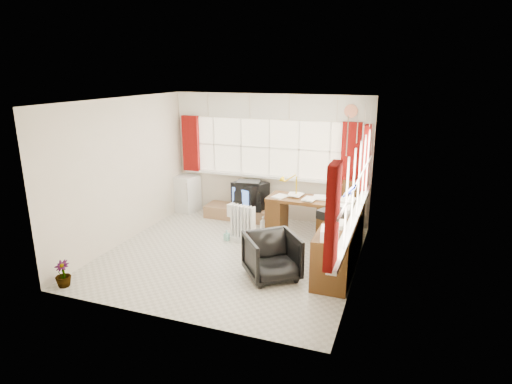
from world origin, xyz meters
TOP-DOWN VIEW (x-y plane):
  - ground at (0.00, 0.00)m, footprint 4.00×4.00m
  - room_walls at (0.00, 0.00)m, footprint 4.00×4.00m
  - window_back at (0.00, 1.94)m, footprint 3.70×0.12m
  - window_right at (1.94, 0.00)m, footprint 0.12×3.70m
  - curtains at (0.92, 0.93)m, footprint 3.83×3.83m
  - overhead_cabinets at (0.98, 0.98)m, footprint 3.98×3.98m
  - desk at (0.86, 1.26)m, footprint 1.25×0.64m
  - desk_lamp at (0.73, 1.35)m, footprint 0.17×0.15m
  - task_chair at (1.67, 1.57)m, footprint 0.56×0.57m
  - office_chair at (0.87, -0.53)m, footprint 1.01×1.02m
  - radiator at (-0.02, 0.58)m, footprint 0.47×0.25m
  - credenza at (1.73, 0.20)m, footprint 0.50×2.00m
  - file_tray at (1.57, 0.26)m, footprint 0.45×0.49m
  - tv_bench at (-0.55, 1.72)m, footprint 1.40×0.50m
  - crt_tv at (-0.31, 1.71)m, footprint 0.75×0.73m
  - hifi_stack at (-0.31, 1.61)m, footprint 0.61×0.45m
  - mini_fridge at (-1.80, 1.80)m, footprint 0.53×0.54m
  - spray_bottle_a at (0.16, 1.13)m, footprint 0.12×0.12m
  - spray_bottle_b at (-0.32, 0.55)m, footprint 0.11×0.11m
  - flower_vase at (-1.80, -1.78)m, footprint 0.23×0.23m

SIDE VIEW (x-z plane):
  - ground at x=0.00m, z-range 0.00..0.00m
  - spray_bottle_b at x=-0.32m, z-range 0.00..0.19m
  - tv_bench at x=-0.55m, z-range 0.00..0.25m
  - spray_bottle_a at x=0.16m, z-range 0.00..0.31m
  - flower_vase at x=-1.80m, z-range 0.00..0.38m
  - radiator at x=-0.02m, z-range -0.06..0.61m
  - office_chair at x=0.87m, z-range 0.00..0.67m
  - mini_fridge at x=-1.80m, z-range 0.00..0.77m
  - credenza at x=1.73m, z-range -0.03..0.82m
  - desk at x=0.86m, z-range 0.02..0.77m
  - crt_tv at x=-0.31m, z-range 0.25..0.78m
  - hifi_stack at x=-0.31m, z-range 0.23..0.82m
  - task_chair at x=1.67m, z-range 0.03..1.06m
  - file_tray at x=1.57m, z-range 0.75..0.88m
  - window_back at x=0.00m, z-range -0.85..2.75m
  - window_right at x=1.94m, z-range -0.85..2.75m
  - desk_lamp at x=0.73m, z-range 0.79..1.20m
  - curtains at x=0.92m, z-range 0.88..2.03m
  - room_walls at x=0.00m, z-range -0.50..3.50m
  - overhead_cabinets at x=0.98m, z-range 2.01..2.49m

